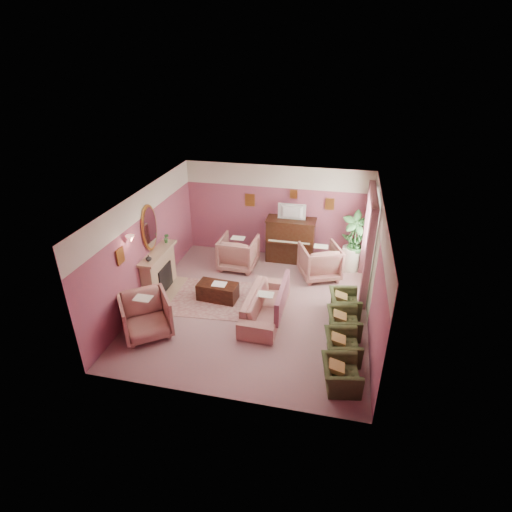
% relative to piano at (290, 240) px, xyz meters
% --- Properties ---
extents(floor, '(5.50, 6.00, 0.01)m').
position_rel_piano_xyz_m(floor, '(-0.50, -2.68, -0.65)').
color(floor, gray).
rests_on(floor, ground).
extents(ceiling, '(5.50, 6.00, 0.01)m').
position_rel_piano_xyz_m(ceiling, '(-0.50, -2.68, 2.15)').
color(ceiling, beige).
rests_on(ceiling, wall_back).
extents(wall_back, '(5.50, 0.02, 2.80)m').
position_rel_piano_xyz_m(wall_back, '(-0.50, 0.32, 0.75)').
color(wall_back, '#804467').
rests_on(wall_back, floor).
extents(wall_front, '(5.50, 0.02, 2.80)m').
position_rel_piano_xyz_m(wall_front, '(-0.50, -5.68, 0.75)').
color(wall_front, '#804467').
rests_on(wall_front, floor).
extents(wall_left, '(0.02, 6.00, 2.80)m').
position_rel_piano_xyz_m(wall_left, '(-3.25, -2.68, 0.75)').
color(wall_left, '#804467').
rests_on(wall_left, floor).
extents(wall_right, '(0.02, 6.00, 2.80)m').
position_rel_piano_xyz_m(wall_right, '(2.25, -2.68, 0.75)').
color(wall_right, '#804467').
rests_on(wall_right, floor).
extents(picture_rail_band, '(5.50, 0.01, 0.65)m').
position_rel_piano_xyz_m(picture_rail_band, '(-0.50, 0.31, 1.82)').
color(picture_rail_band, silver).
rests_on(picture_rail_band, wall_back).
extents(stripe_panel, '(0.01, 3.00, 2.15)m').
position_rel_piano_xyz_m(stripe_panel, '(2.23, -1.38, 0.42)').
color(stripe_panel, '#ACB898').
rests_on(stripe_panel, wall_right).
extents(fireplace_surround, '(0.30, 1.40, 1.10)m').
position_rel_piano_xyz_m(fireplace_surround, '(-3.09, -2.48, -0.10)').
color(fireplace_surround, tan).
rests_on(fireplace_surround, floor).
extents(fireplace_inset, '(0.18, 0.72, 0.68)m').
position_rel_piano_xyz_m(fireplace_inset, '(-2.99, -2.48, -0.25)').
color(fireplace_inset, black).
rests_on(fireplace_inset, floor).
extents(fire_ember, '(0.06, 0.54, 0.10)m').
position_rel_piano_xyz_m(fire_ember, '(-2.95, -2.48, -0.43)').
color(fire_ember, orange).
rests_on(fire_ember, floor).
extents(mantel_shelf, '(0.40, 1.55, 0.07)m').
position_rel_piano_xyz_m(mantel_shelf, '(-3.06, -2.48, 0.47)').
color(mantel_shelf, tan).
rests_on(mantel_shelf, fireplace_surround).
extents(hearth, '(0.55, 1.50, 0.02)m').
position_rel_piano_xyz_m(hearth, '(-2.89, -2.48, -0.64)').
color(hearth, tan).
rests_on(hearth, floor).
extents(mirror_frame, '(0.04, 0.72, 1.20)m').
position_rel_piano_xyz_m(mirror_frame, '(-3.20, -2.48, 1.15)').
color(mirror_frame, '#B07831').
rests_on(mirror_frame, wall_left).
extents(mirror_glass, '(0.01, 0.60, 1.06)m').
position_rel_piano_xyz_m(mirror_glass, '(-3.17, -2.48, 1.15)').
color(mirror_glass, silver).
rests_on(mirror_glass, wall_left).
extents(sconce_shade, '(0.20, 0.20, 0.16)m').
position_rel_piano_xyz_m(sconce_shade, '(-3.12, -3.53, 1.33)').
color(sconce_shade, '#E7917C').
rests_on(sconce_shade, wall_left).
extents(piano, '(1.40, 0.60, 1.30)m').
position_rel_piano_xyz_m(piano, '(0.00, 0.00, 0.00)').
color(piano, black).
rests_on(piano, floor).
extents(piano_keyshelf, '(1.30, 0.12, 0.06)m').
position_rel_piano_xyz_m(piano_keyshelf, '(-0.00, -0.35, 0.07)').
color(piano_keyshelf, black).
rests_on(piano_keyshelf, piano).
extents(piano_keys, '(1.20, 0.08, 0.02)m').
position_rel_piano_xyz_m(piano_keys, '(0.00, -0.35, 0.11)').
color(piano_keys, beige).
rests_on(piano_keys, piano).
extents(piano_top, '(1.45, 0.65, 0.04)m').
position_rel_piano_xyz_m(piano_top, '(0.00, 0.00, 0.66)').
color(piano_top, black).
rests_on(piano_top, piano).
extents(television, '(0.80, 0.12, 0.48)m').
position_rel_piano_xyz_m(television, '(0.00, -0.05, 0.95)').
color(television, black).
rests_on(television, piano).
extents(print_back_left, '(0.30, 0.03, 0.38)m').
position_rel_piano_xyz_m(print_back_left, '(-1.30, 0.28, 1.07)').
color(print_back_left, '#B07831').
rests_on(print_back_left, wall_back).
extents(print_back_right, '(0.26, 0.03, 0.34)m').
position_rel_piano_xyz_m(print_back_right, '(1.05, 0.28, 1.13)').
color(print_back_right, '#B07831').
rests_on(print_back_right, wall_back).
extents(print_back_mid, '(0.22, 0.03, 0.26)m').
position_rel_piano_xyz_m(print_back_mid, '(0.00, 0.28, 1.35)').
color(print_back_mid, '#B07831').
rests_on(print_back_mid, wall_back).
extents(print_left_wall, '(0.03, 0.28, 0.36)m').
position_rel_piano_xyz_m(print_left_wall, '(-3.21, -3.88, 1.07)').
color(print_left_wall, '#B07831').
rests_on(print_left_wall, wall_left).
extents(window_blind, '(0.03, 1.40, 1.80)m').
position_rel_piano_xyz_m(window_blind, '(2.20, -1.13, 1.05)').
color(window_blind, silver).
rests_on(window_blind, wall_right).
extents(curtain_left, '(0.16, 0.34, 2.60)m').
position_rel_piano_xyz_m(curtain_left, '(2.12, -2.05, 0.65)').
color(curtain_left, '#985467').
rests_on(curtain_left, floor).
extents(curtain_right, '(0.16, 0.34, 2.60)m').
position_rel_piano_xyz_m(curtain_right, '(2.12, -0.21, 0.65)').
color(curtain_right, '#985467').
rests_on(curtain_right, floor).
extents(pelmet, '(0.16, 2.20, 0.16)m').
position_rel_piano_xyz_m(pelmet, '(2.12, -1.13, 1.91)').
color(pelmet, '#985467').
rests_on(pelmet, wall_right).
extents(mantel_plant, '(0.16, 0.16, 0.28)m').
position_rel_piano_xyz_m(mantel_plant, '(-3.05, -1.93, 0.64)').
color(mantel_plant, '#3B7F3D').
rests_on(mantel_plant, mantel_shelf).
extents(mantel_vase, '(0.16, 0.16, 0.16)m').
position_rel_piano_xyz_m(mantel_vase, '(-3.05, -2.98, 0.58)').
color(mantel_vase, silver).
rests_on(mantel_vase, mantel_shelf).
extents(area_rug, '(2.64, 1.99, 0.01)m').
position_rel_piano_xyz_m(area_rug, '(-1.41, -2.53, -0.64)').
color(area_rug, tan).
rests_on(area_rug, floor).
extents(coffee_table, '(1.04, 0.58, 0.45)m').
position_rel_piano_xyz_m(coffee_table, '(-1.48, -2.55, -0.43)').
color(coffee_table, black).
rests_on(coffee_table, floor).
extents(table_paper, '(0.35, 0.28, 0.01)m').
position_rel_piano_xyz_m(table_paper, '(-1.43, -2.55, -0.20)').
color(table_paper, white).
rests_on(table_paper, coffee_table).
extents(sofa, '(0.71, 2.14, 0.86)m').
position_rel_piano_xyz_m(sofa, '(-0.16, -3.00, -0.22)').
color(sofa, tan).
rests_on(sofa, floor).
extents(sofa_throw, '(0.11, 1.62, 0.59)m').
position_rel_piano_xyz_m(sofa_throw, '(0.24, -3.00, -0.05)').
color(sofa_throw, '#985467').
rests_on(sofa_throw, sofa).
extents(floral_armchair_left, '(1.01, 1.01, 1.06)m').
position_rel_piano_xyz_m(floral_armchair_left, '(-1.41, -0.78, -0.12)').
color(floral_armchair_left, tan).
rests_on(floral_armchair_left, floor).
extents(floral_armchair_right, '(1.01, 1.01, 1.06)m').
position_rel_piano_xyz_m(floral_armchair_right, '(0.95, -0.82, -0.12)').
color(floral_armchair_right, tan).
rests_on(floral_armchair_right, floor).
extents(floral_armchair_front, '(1.01, 1.01, 1.06)m').
position_rel_piano_xyz_m(floral_armchair_front, '(-2.61, -4.23, -0.12)').
color(floral_armchair_front, tan).
rests_on(floral_armchair_front, floor).
extents(olive_chair_a, '(0.57, 0.81, 0.70)m').
position_rel_piano_xyz_m(olive_chair_a, '(1.68, -4.89, -0.30)').
color(olive_chair_a, '#3C4825').
rests_on(olive_chair_a, floor).
extents(olive_chair_b, '(0.57, 0.81, 0.70)m').
position_rel_piano_xyz_m(olive_chair_b, '(1.68, -4.07, -0.30)').
color(olive_chair_b, '#3C4825').
rests_on(olive_chair_b, floor).
extents(olive_chair_c, '(0.57, 0.81, 0.70)m').
position_rel_piano_xyz_m(olive_chair_c, '(1.68, -3.25, -0.30)').
color(olive_chair_c, '#3C4825').
rests_on(olive_chair_c, floor).
extents(olive_chair_d, '(0.57, 0.81, 0.70)m').
position_rel_piano_xyz_m(olive_chair_d, '(1.68, -2.43, -0.30)').
color(olive_chair_d, '#3C4825').
rests_on(olive_chair_d, floor).
extents(side_table, '(0.52, 0.52, 0.70)m').
position_rel_piano_xyz_m(side_table, '(1.79, -0.19, -0.30)').
color(side_table, white).
rests_on(side_table, floor).
extents(side_plant_big, '(0.30, 0.30, 0.34)m').
position_rel_piano_xyz_m(side_plant_big, '(1.79, -0.19, 0.22)').
color(side_plant_big, '#3B7F3D').
rests_on(side_plant_big, side_table).
extents(side_plant_small, '(0.16, 0.16, 0.28)m').
position_rel_piano_xyz_m(side_plant_small, '(1.91, -0.29, 0.19)').
color(side_plant_small, '#3B7F3D').
rests_on(side_plant_small, side_table).
extents(palm_pot, '(0.34, 0.34, 0.34)m').
position_rel_piano_xyz_m(palm_pot, '(1.84, -0.23, -0.48)').
color(palm_pot, brown).
rests_on(palm_pot, floor).
extents(palm_plant, '(0.76, 0.76, 1.44)m').
position_rel_piano_xyz_m(palm_plant, '(1.84, -0.23, 0.41)').
color(palm_plant, '#3B7F3D').
rests_on(palm_plant, palm_pot).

